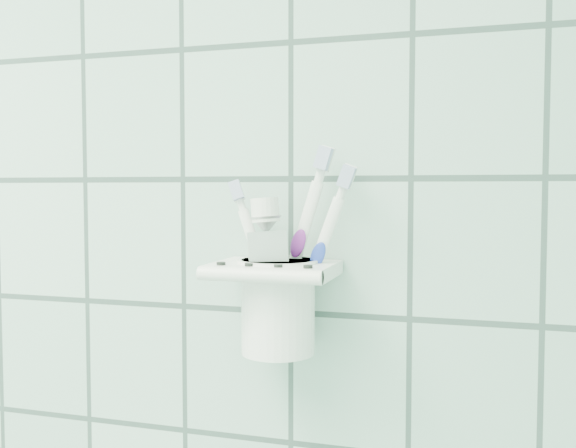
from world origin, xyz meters
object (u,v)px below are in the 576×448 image
at_px(holder_bracket, 274,271).
at_px(cup, 278,302).
at_px(toothbrush_blue, 271,240).
at_px(toothbrush_orange, 287,248).
at_px(toothpaste_tube, 274,262).
at_px(toothbrush_pink, 286,258).

relative_size(holder_bracket, cup, 1.27).
xyz_separation_m(toothbrush_blue, toothbrush_orange, (0.02, 0.00, -0.01)).
height_order(holder_bracket, cup, same).
distance_m(holder_bracket, toothpaste_tube, 0.02).
relative_size(toothbrush_pink, toothbrush_orange, 0.92).
relative_size(toothbrush_blue, toothbrush_orange, 1.09).
distance_m(holder_bracket, toothbrush_blue, 0.04).
xyz_separation_m(holder_bracket, toothbrush_blue, (-0.01, 0.02, 0.03)).
bearing_deg(toothbrush_orange, toothbrush_pink, -77.09).
bearing_deg(cup, toothbrush_pink, -33.31).
xyz_separation_m(cup, toothbrush_orange, (0.01, 0.01, 0.06)).
xyz_separation_m(toothbrush_orange, toothpaste_tube, (-0.00, -0.03, -0.01)).
bearing_deg(toothbrush_pink, toothpaste_tube, -148.83).
bearing_deg(toothbrush_pink, cup, 129.75).
xyz_separation_m(cup, toothpaste_tube, (0.00, -0.02, 0.04)).
height_order(toothbrush_blue, toothbrush_orange, toothbrush_blue).
xyz_separation_m(holder_bracket, toothbrush_orange, (0.01, 0.02, 0.02)).
bearing_deg(toothpaste_tube, toothbrush_pink, 24.38).
relative_size(toothbrush_orange, toothpaste_tube, 1.26).
distance_m(holder_bracket, toothbrush_orange, 0.03).
relative_size(cup, toothpaste_tube, 0.63).
height_order(holder_bracket, toothbrush_pink, toothbrush_pink).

